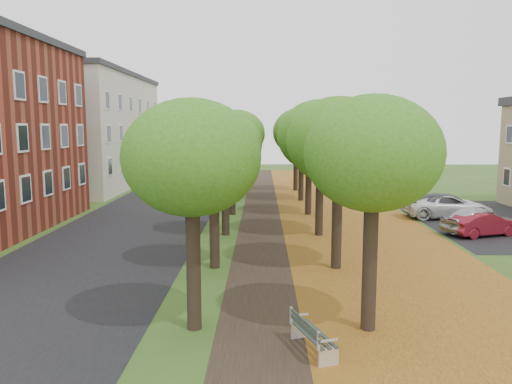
{
  "coord_description": "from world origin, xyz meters",
  "views": [
    {
      "loc": [
        -0.33,
        -13.2,
        5.58
      ],
      "look_at": [
        -0.61,
        9.99,
        2.5
      ],
      "focal_mm": 35.0,
      "sensor_mm": 36.0,
      "label": 1
    }
  ],
  "objects_px": {
    "car_red": "(484,224)",
    "car_grey": "(447,206)",
    "bench": "(311,334)",
    "car_silver": "(480,221)",
    "car_white": "(447,206)"
  },
  "relations": [
    {
      "from": "bench",
      "to": "car_grey",
      "type": "bearing_deg",
      "value": -47.62
    },
    {
      "from": "bench",
      "to": "car_grey",
      "type": "relative_size",
      "value": 0.37
    },
    {
      "from": "bench",
      "to": "car_silver",
      "type": "height_order",
      "value": "car_silver"
    },
    {
      "from": "bench",
      "to": "car_white",
      "type": "relative_size",
      "value": 0.36
    },
    {
      "from": "bench",
      "to": "car_red",
      "type": "relative_size",
      "value": 0.51
    },
    {
      "from": "car_silver",
      "to": "car_white",
      "type": "relative_size",
      "value": 0.8
    },
    {
      "from": "car_red",
      "to": "car_grey",
      "type": "bearing_deg",
      "value": -19.54
    },
    {
      "from": "bench",
      "to": "car_silver",
      "type": "relative_size",
      "value": 0.45
    },
    {
      "from": "car_red",
      "to": "car_grey",
      "type": "distance_m",
      "value": 5.11
    },
    {
      "from": "car_silver",
      "to": "car_white",
      "type": "height_order",
      "value": "car_white"
    },
    {
      "from": "bench",
      "to": "car_red",
      "type": "height_order",
      "value": "car_red"
    },
    {
      "from": "bench",
      "to": "car_white",
      "type": "bearing_deg",
      "value": -47.71
    },
    {
      "from": "car_silver",
      "to": "bench",
      "type": "bearing_deg",
      "value": 124.75
    },
    {
      "from": "car_red",
      "to": "car_white",
      "type": "bearing_deg",
      "value": -19.54
    },
    {
      "from": "car_grey",
      "to": "car_white",
      "type": "bearing_deg",
      "value": 172.34
    }
  ]
}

